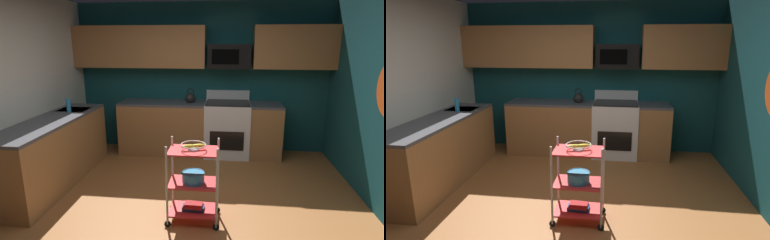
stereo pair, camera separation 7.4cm
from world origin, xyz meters
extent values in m
cube|color=#995B2D|center=(0.00, 0.00, -0.02)|extent=(4.40, 4.80, 0.04)
cube|color=#14474C|center=(0.00, 2.43, 1.30)|extent=(4.52, 0.06, 2.60)
cube|color=#9E6B3D|center=(0.00, 2.10, 0.44)|extent=(2.78, 0.60, 0.88)
cube|color=#4C4C51|center=(0.00, 2.10, 0.90)|extent=(2.78, 0.60, 0.04)
cube|color=#9E6B3D|center=(-1.90, 0.71, 0.44)|extent=(0.60, 2.18, 0.88)
cube|color=#4C4C51|center=(-1.90, 0.71, 0.90)|extent=(0.60, 2.18, 0.04)
cube|color=#B7BABC|center=(-1.90, 1.35, 0.84)|extent=(0.44, 0.36, 0.16)
cube|color=white|center=(0.48, 2.10, 0.46)|extent=(0.76, 0.64, 0.92)
cube|color=black|center=(0.48, 1.78, 0.35)|extent=(0.56, 0.01, 0.32)
cube|color=white|center=(0.48, 2.39, 1.01)|extent=(0.76, 0.06, 0.18)
cube|color=black|center=(0.48, 2.10, 0.93)|extent=(0.72, 0.60, 0.02)
cube|color=#9E6B3D|center=(-1.06, 2.23, 1.85)|extent=(2.28, 0.33, 0.70)
cube|color=#9E6B3D|center=(1.54, 2.23, 1.85)|extent=(1.32, 0.33, 0.70)
cube|color=black|center=(0.48, 2.21, 1.70)|extent=(0.70, 0.38, 0.40)
cube|color=black|center=(0.42, 2.02, 1.70)|extent=(0.44, 0.01, 0.24)
cylinder|color=silver|center=(-0.14, -0.19, 0.47)|extent=(0.02, 0.02, 0.88)
cylinder|color=black|center=(-0.14, -0.19, 0.04)|extent=(0.07, 0.02, 0.07)
cylinder|color=silver|center=(0.39, -0.19, 0.47)|extent=(0.02, 0.02, 0.88)
cylinder|color=black|center=(0.39, -0.19, 0.04)|extent=(0.07, 0.02, 0.07)
cylinder|color=silver|center=(-0.14, 0.15, 0.47)|extent=(0.02, 0.02, 0.88)
cylinder|color=black|center=(-0.14, 0.15, 0.04)|extent=(0.07, 0.02, 0.07)
cylinder|color=silver|center=(0.39, 0.15, 0.47)|extent=(0.02, 0.02, 0.88)
cylinder|color=black|center=(0.39, 0.15, 0.04)|extent=(0.07, 0.02, 0.07)
cube|color=red|center=(0.12, -0.02, 0.12)|extent=(0.53, 0.35, 0.02)
cube|color=red|center=(0.12, -0.02, 0.45)|extent=(0.53, 0.35, 0.02)
cube|color=red|center=(0.12, -0.02, 0.82)|extent=(0.53, 0.35, 0.02)
torus|color=silver|center=(0.12, -0.02, 0.89)|extent=(0.27, 0.27, 0.01)
cylinder|color=silver|center=(0.12, -0.02, 0.84)|extent=(0.12, 0.12, 0.02)
ellipsoid|color=yellow|center=(0.17, 0.00, 0.87)|extent=(0.17, 0.09, 0.04)
ellipsoid|color=yellow|center=(0.08, -0.03, 0.87)|extent=(0.17, 0.09, 0.04)
cylinder|color=#338CBF|center=(0.12, -0.02, 0.51)|extent=(0.24, 0.24, 0.11)
torus|color=#338CBF|center=(0.12, -0.02, 0.57)|extent=(0.25, 0.25, 0.01)
cube|color=#1E4C8C|center=(0.12, -0.02, 0.15)|extent=(0.24, 0.13, 0.04)
cube|color=#B22626|center=(0.12, -0.02, 0.18)|extent=(0.21, 0.18, 0.02)
sphere|color=black|center=(-0.16, 2.10, 0.99)|extent=(0.18, 0.18, 0.18)
sphere|color=black|center=(-0.16, 2.10, 1.08)|extent=(0.03, 0.03, 0.03)
cone|color=black|center=(-0.08, 2.10, 1.01)|extent=(0.09, 0.04, 0.06)
torus|color=black|center=(-0.16, 2.10, 1.10)|extent=(0.12, 0.01, 0.12)
cylinder|color=#2D8CBF|center=(-1.87, 1.16, 1.02)|extent=(0.06, 0.06, 0.20)
camera|label=1|loc=(0.46, -3.05, 1.95)|focal=28.60mm
camera|label=2|loc=(0.53, -3.04, 1.95)|focal=28.60mm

